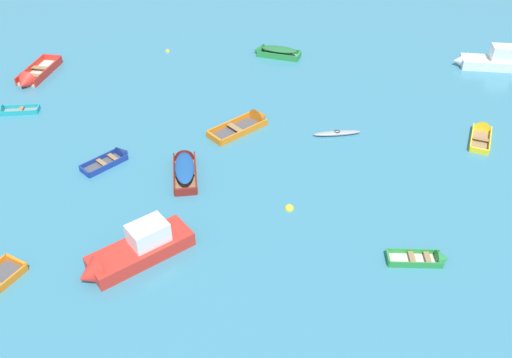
{
  "coord_description": "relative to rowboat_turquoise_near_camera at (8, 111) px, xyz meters",
  "views": [
    {
      "loc": [
        -4.04,
        0.24,
        17.24
      ],
      "look_at": [
        0.0,
        22.37,
        0.15
      ],
      "focal_mm": 38.14,
      "sensor_mm": 36.0,
      "label": 1
    }
  ],
  "objects": [
    {
      "name": "rowboat_turquoise_near_camera",
      "position": [
        0.0,
        0.0,
        0.0
      ],
      "size": [
        2.74,
        1.0,
        0.75
      ],
      "color": "gray",
      "rests_on": "ground_plane"
    },
    {
      "name": "rowboat_maroon_far_back",
      "position": [
        10.37,
        -8.05,
        0.2
      ],
      "size": [
        1.37,
        3.78,
        1.08
      ],
      "color": "#99754C",
      "rests_on": "ground_plane"
    },
    {
      "name": "kayak_grey_back_row_center",
      "position": [
        19.41,
        -6.14,
        -0.01
      ],
      "size": [
        2.84,
        0.62,
        0.27
      ],
      "color": "gray",
      "rests_on": "ground_plane"
    },
    {
      "name": "rowboat_orange_foreground_center",
      "position": [
        14.7,
        -4.07,
        0.05
      ],
      "size": [
        4.17,
        3.22,
        1.27
      ],
      "color": "#4C4C51",
      "rests_on": "ground_plane"
    },
    {
      "name": "rowboat_yellow_back_row_left",
      "position": [
        27.8,
        -7.58,
        0.01
      ],
      "size": [
        2.51,
        3.17,
        0.96
      ],
      "color": "#99754C",
      "rests_on": "ground_plane"
    },
    {
      "name": "mooring_buoy_outer_edge",
      "position": [
        10.24,
        7.46,
        -0.14
      ],
      "size": [
        0.34,
        0.34,
        0.34
      ],
      "primitive_type": "sphere",
      "color": "yellow",
      "rests_on": "ground_plane"
    },
    {
      "name": "rowboat_green_center",
      "position": [
        20.32,
        -16.73,
        0.01
      ],
      "size": [
        2.78,
        1.35,
        0.77
      ],
      "color": "beige",
      "rests_on": "ground_plane"
    },
    {
      "name": "rowboat_green_far_right",
      "position": [
        17.9,
        5.35,
        0.19
      ],
      "size": [
        3.63,
        2.65,
        1.08
      ],
      "color": "gray",
      "rests_on": "ground_plane"
    },
    {
      "name": "mooring_buoy_between_boats_right",
      "position": [
        15.14,
        -12.16,
        -0.14
      ],
      "size": [
        0.46,
        0.46,
        0.46
      ],
      "primitive_type": "sphere",
      "color": "yellow",
      "rests_on": "ground_plane"
    },
    {
      "name": "rowboat_deep_blue_back_row_right",
      "position": [
        6.68,
        -6.38,
        0.01
      ],
      "size": [
        2.82,
        2.38,
        0.91
      ],
      "color": "#4C4C51",
      "rests_on": "ground_plane"
    },
    {
      "name": "motor_launch_red_midfield_left",
      "position": [
        7.66,
        -14.34,
        0.38
      ],
      "size": [
        5.26,
        3.68,
        1.92
      ],
      "color": "red",
      "rests_on": "ground_plane"
    },
    {
      "name": "rowboat_red_near_right",
      "position": [
        0.81,
        4.24,
        0.1
      ],
      "size": [
        2.9,
        4.78,
        1.33
      ],
      "color": "beige",
      "rests_on": "ground_plane"
    },
    {
      "name": "motor_launch_white_far_left",
      "position": [
        32.76,
        0.57,
        0.4
      ],
      "size": [
        5.24,
        2.9,
        1.94
      ],
      "color": "white",
      "rests_on": "ground_plane"
    }
  ]
}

